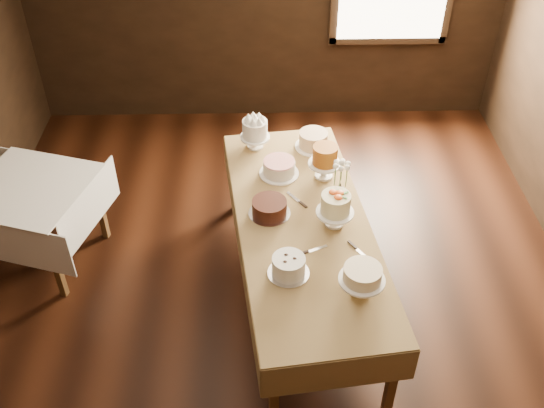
{
  "coord_description": "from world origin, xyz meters",
  "views": [
    {
      "loc": [
        -0.08,
        -3.22,
        3.81
      ],
      "look_at": [
        0.0,
        0.2,
        0.95
      ],
      "focal_mm": 40.88,
      "sensor_mm": 36.0,
      "label": 1
    }
  ],
  "objects_px": {
    "cake_swirl": "(289,267)",
    "cake_cream": "(362,280)",
    "cake_server_a": "(318,249)",
    "flower_vase": "(340,190)",
    "display_table": "(303,228)",
    "cake_lattice": "(279,168)",
    "cake_chocolate": "(269,208)",
    "cake_server_b": "(363,255)",
    "cake_caramel": "(324,164)",
    "cake_server_c": "(293,197)",
    "cake_meringue": "(255,135)",
    "cake_speckled": "(313,140)",
    "cake_flowers": "(335,211)",
    "cake_server_d": "(326,195)",
    "side_table": "(31,196)"
  },
  "relations": [
    {
      "from": "cake_server_d",
      "to": "cake_chocolate",
      "type": "bearing_deg",
      "value": 138.81
    },
    {
      "from": "display_table",
      "to": "cake_server_c",
      "type": "bearing_deg",
      "value": 101.34
    },
    {
      "from": "cake_flowers",
      "to": "cake_swirl",
      "type": "bearing_deg",
      "value": -125.78
    },
    {
      "from": "cake_swirl",
      "to": "cake_server_a",
      "type": "bearing_deg",
      "value": 47.16
    },
    {
      "from": "cake_lattice",
      "to": "cake_caramel",
      "type": "bearing_deg",
      "value": -6.67
    },
    {
      "from": "cake_server_a",
      "to": "cake_lattice",
      "type": "bearing_deg",
      "value": 82.55
    },
    {
      "from": "cake_flowers",
      "to": "cake_server_a",
      "type": "xyz_separation_m",
      "value": [
        -0.14,
        -0.26,
        -0.12
      ]
    },
    {
      "from": "cake_server_a",
      "to": "cake_server_d",
      "type": "xyz_separation_m",
      "value": [
        0.11,
        0.6,
        0.0
      ]
    },
    {
      "from": "cake_server_a",
      "to": "cake_swirl",
      "type": "bearing_deg",
      "value": -155.87
    },
    {
      "from": "cake_server_c",
      "to": "cake_server_b",
      "type": "bearing_deg",
      "value": 179.47
    },
    {
      "from": "cake_meringue",
      "to": "cake_server_a",
      "type": "distance_m",
      "value": 1.36
    },
    {
      "from": "cake_lattice",
      "to": "cake_chocolate",
      "type": "distance_m",
      "value": 0.51
    },
    {
      "from": "display_table",
      "to": "cake_flowers",
      "type": "relative_size",
      "value": 8.45
    },
    {
      "from": "cake_server_b",
      "to": "cake_server_c",
      "type": "relative_size",
      "value": 1.0
    },
    {
      "from": "cake_server_c",
      "to": "cake_server_d",
      "type": "xyz_separation_m",
      "value": [
        0.26,
        0.02,
        0.0
      ]
    },
    {
      "from": "side_table",
      "to": "cake_server_a",
      "type": "relative_size",
      "value": 4.72
    },
    {
      "from": "display_table",
      "to": "cake_server_c",
      "type": "relative_size",
      "value": 10.69
    },
    {
      "from": "cake_server_b",
      "to": "cake_swirl",
      "type": "bearing_deg",
      "value": -104.76
    },
    {
      "from": "cake_chocolate",
      "to": "cake_swirl",
      "type": "bearing_deg",
      "value": -79.45
    },
    {
      "from": "display_table",
      "to": "cake_cream",
      "type": "height_order",
      "value": "cake_cream"
    },
    {
      "from": "cake_server_a",
      "to": "flower_vase",
      "type": "xyz_separation_m",
      "value": [
        0.21,
        0.58,
        0.06
      ]
    },
    {
      "from": "cake_server_c",
      "to": "flower_vase",
      "type": "height_order",
      "value": "flower_vase"
    },
    {
      "from": "flower_vase",
      "to": "cake_caramel",
      "type": "bearing_deg",
      "value": 110.8
    },
    {
      "from": "side_table",
      "to": "cake_server_a",
      "type": "height_order",
      "value": "cake_server_a"
    },
    {
      "from": "cake_server_b",
      "to": "flower_vase",
      "type": "xyz_separation_m",
      "value": [
        -0.1,
        0.66,
        0.06
      ]
    },
    {
      "from": "side_table",
      "to": "cake_cream",
      "type": "height_order",
      "value": "cake_cream"
    },
    {
      "from": "cake_chocolate",
      "to": "cake_server_a",
      "type": "height_order",
      "value": "cake_chocolate"
    },
    {
      "from": "cake_lattice",
      "to": "cake_server_a",
      "type": "xyz_separation_m",
      "value": [
        0.25,
        -0.88,
        -0.05
      ]
    },
    {
      "from": "cake_server_a",
      "to": "flower_vase",
      "type": "height_order",
      "value": "flower_vase"
    },
    {
      "from": "cake_server_b",
      "to": "cake_server_a",
      "type": "bearing_deg",
      "value": -134.97
    },
    {
      "from": "display_table",
      "to": "cake_server_c",
      "type": "height_order",
      "value": "cake_server_c"
    },
    {
      "from": "display_table",
      "to": "cake_swirl",
      "type": "xyz_separation_m",
      "value": [
        -0.13,
        -0.52,
        0.13
      ]
    },
    {
      "from": "cake_chocolate",
      "to": "cake_flowers",
      "type": "height_order",
      "value": "cake_flowers"
    },
    {
      "from": "cake_flowers",
      "to": "cake_server_a",
      "type": "bearing_deg",
      "value": -118.09
    },
    {
      "from": "cake_meringue",
      "to": "side_table",
      "type": "bearing_deg",
      "value": -164.08
    },
    {
      "from": "cake_flowers",
      "to": "cake_speckled",
      "type": "bearing_deg",
      "value": 94.58
    },
    {
      "from": "side_table",
      "to": "cake_caramel",
      "type": "bearing_deg",
      "value": 1.97
    },
    {
      "from": "cake_swirl",
      "to": "cake_caramel",
      "type": "bearing_deg",
      "value": 72.82
    },
    {
      "from": "cake_swirl",
      "to": "cake_cream",
      "type": "bearing_deg",
      "value": -19.17
    },
    {
      "from": "cake_server_c",
      "to": "cake_meringue",
      "type": "bearing_deg",
      "value": -12.52
    },
    {
      "from": "cake_speckled",
      "to": "cake_server_a",
      "type": "bearing_deg",
      "value": -92.67
    },
    {
      "from": "cake_caramel",
      "to": "cake_server_c",
      "type": "height_order",
      "value": "cake_caramel"
    },
    {
      "from": "cake_lattice",
      "to": "cake_swirl",
      "type": "xyz_separation_m",
      "value": [
        0.03,
        -1.12,
        0.01
      ]
    },
    {
      "from": "cake_server_a",
      "to": "flower_vase",
      "type": "distance_m",
      "value": 0.62
    },
    {
      "from": "cake_cream",
      "to": "flower_vase",
      "type": "distance_m",
      "value": 0.98
    },
    {
      "from": "cake_speckled",
      "to": "flower_vase",
      "type": "distance_m",
      "value": 0.7
    },
    {
      "from": "cake_meringue",
      "to": "cake_server_c",
      "type": "height_order",
      "value": "cake_meringue"
    },
    {
      "from": "flower_vase",
      "to": "cake_server_c",
      "type": "bearing_deg",
      "value": -179.63
    },
    {
      "from": "cake_swirl",
      "to": "cake_server_b",
      "type": "height_order",
      "value": "cake_swirl"
    },
    {
      "from": "cake_caramel",
      "to": "cake_swirl",
      "type": "height_order",
      "value": "cake_caramel"
    }
  ]
}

